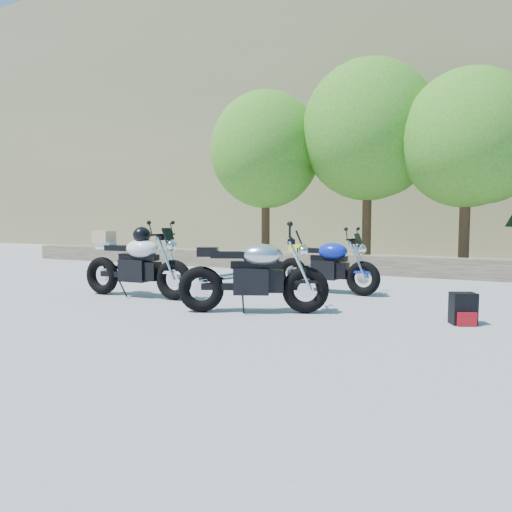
% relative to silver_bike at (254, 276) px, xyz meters
% --- Properties ---
extents(ground, '(90.00, 90.00, 0.00)m').
position_rel_silver_bike_xyz_m(ground, '(-0.92, 0.52, -0.57)').
color(ground, gray).
rests_on(ground, ground).
extents(stone_wall, '(22.00, 0.55, 0.50)m').
position_rel_silver_bike_xyz_m(stone_wall, '(-0.92, 6.02, -0.32)').
color(stone_wall, '#473F2F').
rests_on(stone_wall, ground).
extents(hillside, '(80.00, 30.00, 15.00)m').
position_rel_silver_bike_xyz_m(hillside, '(2.08, 28.52, 6.93)').
color(hillside, olive).
rests_on(hillside, ground).
extents(tree_decid_left, '(3.67, 3.67, 5.62)m').
position_rel_silver_bike_xyz_m(tree_decid_left, '(-3.31, 7.65, 3.07)').
color(tree_decid_left, '#382314').
rests_on(tree_decid_left, ground).
extents(tree_decid_mid, '(4.08, 4.08, 6.24)m').
position_rel_silver_bike_xyz_m(tree_decid_mid, '(-0.01, 8.05, 3.47)').
color(tree_decid_mid, '#382314').
rests_on(tree_decid_mid, ground).
extents(tree_decid_right, '(3.54, 3.54, 5.41)m').
position_rel_silver_bike_xyz_m(tree_decid_right, '(2.79, 7.45, 2.93)').
color(tree_decid_right, '#382314').
rests_on(tree_decid_right, ground).
extents(silver_bike, '(2.21, 1.12, 1.17)m').
position_rel_silver_bike_xyz_m(silver_bike, '(0.00, 0.00, 0.00)').
color(silver_bike, black).
rests_on(silver_bike, ground).
extents(white_bike, '(2.36, 0.75, 1.31)m').
position_rel_silver_bike_xyz_m(white_bike, '(-2.62, 0.34, 0.07)').
color(white_bike, black).
rests_on(white_bike, ground).
extents(blue_bike, '(2.16, 0.68, 1.08)m').
position_rel_silver_bike_xyz_m(blue_bike, '(0.41, 2.40, -0.04)').
color(blue_bike, black).
rests_on(blue_bike, ground).
extents(backpack, '(0.39, 0.37, 0.43)m').
position_rel_silver_bike_xyz_m(backpack, '(2.92, 0.53, -0.36)').
color(backpack, black).
rests_on(backpack, ground).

